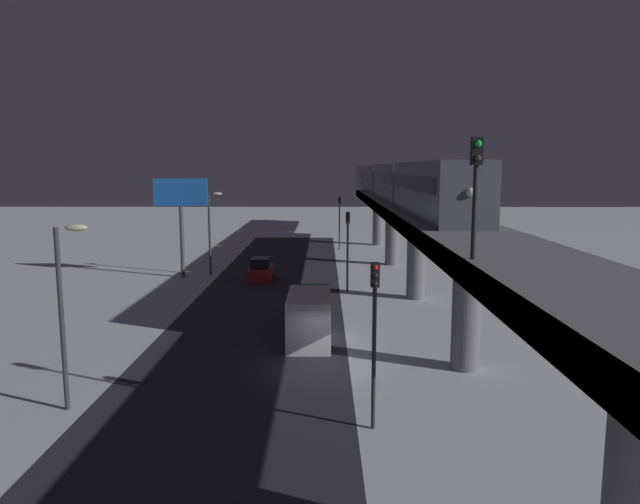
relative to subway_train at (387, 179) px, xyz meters
name	(u,v)px	position (x,y,z in m)	size (l,w,h in m)	color
ground_plane	(323,368)	(7.01, 37.00, -8.59)	(240.00, 240.00, 0.00)	silver
avenue_asphalt	(239,368)	(11.18, 37.00, -8.58)	(11.00, 107.92, 0.01)	#28282D
elevated_railway	(467,251)	(0.09, 37.00, -2.70)	(5.00, 107.92, 6.81)	slate
subway_train	(387,179)	(0.00, 0.00, 0.00)	(2.94, 74.07, 3.40)	#4C5160
rail_signal	(476,177)	(2.00, 45.40, 0.95)	(0.36, 0.41, 4.00)	black
sedan_red	(261,271)	(12.58, 14.25, -7.79)	(1.80, 4.48, 1.97)	#A51E1E
box_truck	(310,315)	(7.78, 31.77, -7.24)	(2.40, 7.40, 2.80)	#2D6038
traffic_light_near	(374,321)	(5.08, 43.67, -4.39)	(0.32, 0.44, 6.40)	#2D2D2D
traffic_light_mid	(348,240)	(5.08, 19.25, -4.39)	(0.32, 0.44, 6.40)	#2D2D2D
traffic_light_far	(339,215)	(5.08, -5.17, -4.39)	(0.32, 0.44, 6.40)	#2D2D2D
commercial_billboard	(181,202)	(19.76, 13.13, -1.76)	(4.80, 0.36, 8.90)	#4C4C51
street_lamp_near	(66,295)	(17.25, 42.00, -3.77)	(1.35, 0.44, 7.65)	#38383D
street_lamp_far	(212,223)	(17.25, 12.00, -3.77)	(1.35, 0.44, 7.65)	#38383D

